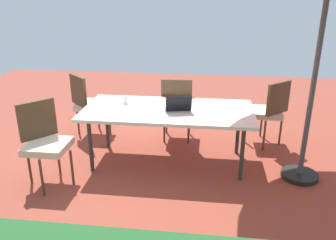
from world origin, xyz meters
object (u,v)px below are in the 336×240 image
(dining_table, at_px, (168,113))
(chair_southwest, at_px, (268,109))
(laptop, at_px, (178,107))
(chair_south, at_px, (177,105))
(cup, at_px, (125,100))
(chair_southeast, at_px, (88,102))
(chair_northeast, at_px, (45,140))

(dining_table, bearing_deg, chair_southwest, -152.49)
(laptop, bearing_deg, chair_south, -96.45)
(dining_table, xyz_separation_m, cup, (0.59, -0.15, 0.10))
(chair_southwest, bearing_deg, cup, -26.28)
(dining_table, bearing_deg, cup, -14.52)
(chair_southeast, distance_m, laptop, 1.66)
(chair_northeast, bearing_deg, chair_south, -3.07)
(chair_southeast, height_order, laptop, chair_southeast)
(chair_south, relative_size, cup, 9.30)
(dining_table, distance_m, cup, 0.62)
(chair_northeast, relative_size, laptop, 2.68)
(chair_southwest, relative_size, laptop, 2.68)
(laptop, distance_m, cup, 0.75)
(dining_table, bearing_deg, laptop, 157.05)
(dining_table, distance_m, laptop, 0.17)
(chair_south, relative_size, laptop, 2.68)
(chair_southwest, height_order, chair_southeast, same)
(dining_table, height_order, laptop, laptop)
(cup, bearing_deg, chair_south, -138.33)
(chair_southwest, xyz_separation_m, laptop, (1.23, 0.77, 0.24))
(laptop, bearing_deg, cup, -28.77)
(laptop, xyz_separation_m, cup, (0.73, -0.21, 0.01))
(chair_southeast, bearing_deg, chair_south, -137.19)
(chair_south, bearing_deg, chair_northeast, 43.53)
(chair_northeast, bearing_deg, dining_table, -21.41)
(chair_southeast, distance_m, chair_northeast, 1.42)
(dining_table, distance_m, chair_northeast, 1.51)
(chair_southeast, relative_size, chair_northeast, 1.00)
(chair_south, height_order, chair_southeast, same)
(chair_south, relative_size, chair_northeast, 1.00)
(chair_southwest, relative_size, chair_southeast, 1.00)
(cup, bearing_deg, laptop, 163.89)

